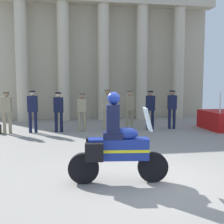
{
  "coord_description": "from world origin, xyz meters",
  "views": [
    {
      "loc": [
        -1.6,
        -5.71,
        2.1
      ],
      "look_at": [
        -0.14,
        3.11,
        1.15
      ],
      "focal_mm": 45.59,
      "sensor_mm": 36.0,
      "label": 1
    }
  ],
  "objects_px": {
    "officer_in_row_0": "(7,109)",
    "officer_in_row_1": "(33,108)",
    "officer_in_row_3": "(82,109)",
    "officer_in_row_6": "(150,107)",
    "officer_in_row_5": "(130,107)",
    "officer_in_row_7": "(172,106)",
    "officer_in_row_4": "(107,107)",
    "motorcycle_with_rider": "(115,145)",
    "officer_in_row_2": "(58,109)"
  },
  "relations": [
    {
      "from": "officer_in_row_2",
      "to": "officer_in_row_6",
      "type": "height_order",
      "value": "officer_in_row_6"
    },
    {
      "from": "officer_in_row_5",
      "to": "motorcycle_with_rider",
      "type": "xyz_separation_m",
      "value": [
        -1.77,
        -6.38,
        -0.22
      ]
    },
    {
      "from": "officer_in_row_4",
      "to": "officer_in_row_5",
      "type": "xyz_separation_m",
      "value": [
        1.01,
        0.14,
        -0.03
      ]
    },
    {
      "from": "officer_in_row_4",
      "to": "officer_in_row_2",
      "type": "bearing_deg",
      "value": 5.16
    },
    {
      "from": "officer_in_row_5",
      "to": "officer_in_row_6",
      "type": "bearing_deg",
      "value": -176.05
    },
    {
      "from": "officer_in_row_2",
      "to": "motorcycle_with_rider",
      "type": "xyz_separation_m",
      "value": [
        1.28,
        -6.33,
        -0.19
      ]
    },
    {
      "from": "motorcycle_with_rider",
      "to": "officer_in_row_1",
      "type": "bearing_deg",
      "value": 116.68
    },
    {
      "from": "officer_in_row_0",
      "to": "officer_in_row_3",
      "type": "height_order",
      "value": "officer_in_row_0"
    },
    {
      "from": "officer_in_row_0",
      "to": "officer_in_row_4",
      "type": "relative_size",
      "value": 0.96
    },
    {
      "from": "officer_in_row_6",
      "to": "officer_in_row_2",
      "type": "bearing_deg",
      "value": 7.66
    },
    {
      "from": "officer_in_row_5",
      "to": "officer_in_row_1",
      "type": "bearing_deg",
      "value": 8.57
    },
    {
      "from": "officer_in_row_1",
      "to": "officer_in_row_2",
      "type": "height_order",
      "value": "officer_in_row_1"
    },
    {
      "from": "officer_in_row_2",
      "to": "officer_in_row_4",
      "type": "bearing_deg",
      "value": -174.84
    },
    {
      "from": "officer_in_row_0",
      "to": "officer_in_row_6",
      "type": "distance_m",
      "value": 6.03
    },
    {
      "from": "officer_in_row_5",
      "to": "motorcycle_with_rider",
      "type": "height_order",
      "value": "motorcycle_with_rider"
    },
    {
      "from": "officer_in_row_3",
      "to": "officer_in_row_1",
      "type": "bearing_deg",
      "value": 7.73
    },
    {
      "from": "officer_in_row_5",
      "to": "officer_in_row_6",
      "type": "height_order",
      "value": "officer_in_row_5"
    },
    {
      "from": "officer_in_row_5",
      "to": "officer_in_row_7",
      "type": "distance_m",
      "value": 1.94
    },
    {
      "from": "officer_in_row_3",
      "to": "officer_in_row_4",
      "type": "bearing_deg",
      "value": -176.98
    },
    {
      "from": "officer_in_row_0",
      "to": "officer_in_row_5",
      "type": "xyz_separation_m",
      "value": [
        5.1,
        0.1,
        0.01
      ]
    },
    {
      "from": "officer_in_row_0",
      "to": "officer_in_row_7",
      "type": "height_order",
      "value": "officer_in_row_7"
    },
    {
      "from": "officer_in_row_0",
      "to": "officer_in_row_1",
      "type": "xyz_separation_m",
      "value": [
        1.01,
        0.05,
        0.02
      ]
    },
    {
      "from": "officer_in_row_5",
      "to": "officer_in_row_3",
      "type": "bearing_deg",
      "value": 9.39
    },
    {
      "from": "officer_in_row_0",
      "to": "officer_in_row_1",
      "type": "bearing_deg",
      "value": -168.97
    },
    {
      "from": "officer_in_row_4",
      "to": "officer_in_row_1",
      "type": "bearing_deg",
      "value": 6.11
    },
    {
      "from": "officer_in_row_4",
      "to": "officer_in_row_7",
      "type": "bearing_deg",
      "value": -170.0
    },
    {
      "from": "officer_in_row_3",
      "to": "motorcycle_with_rider",
      "type": "distance_m",
      "value": 6.33
    },
    {
      "from": "officer_in_row_6",
      "to": "motorcycle_with_rider",
      "type": "distance_m",
      "value": 6.87
    },
    {
      "from": "motorcycle_with_rider",
      "to": "officer_in_row_3",
      "type": "bearing_deg",
      "value": 99.23
    },
    {
      "from": "officer_in_row_7",
      "to": "officer_in_row_6",
      "type": "bearing_deg",
      "value": 9.42
    },
    {
      "from": "officer_in_row_2",
      "to": "officer_in_row_6",
      "type": "distance_m",
      "value": 3.97
    },
    {
      "from": "officer_in_row_1",
      "to": "officer_in_row_5",
      "type": "relative_size",
      "value": 1.01
    },
    {
      "from": "officer_in_row_6",
      "to": "officer_in_row_7",
      "type": "distance_m",
      "value": 1.02
    },
    {
      "from": "officer_in_row_4",
      "to": "officer_in_row_7",
      "type": "relative_size",
      "value": 1.03
    },
    {
      "from": "officer_in_row_0",
      "to": "motorcycle_with_rider",
      "type": "bearing_deg",
      "value": 125.89
    },
    {
      "from": "officer_in_row_3",
      "to": "officer_in_row_6",
      "type": "bearing_deg",
      "value": -172.29
    },
    {
      "from": "officer_in_row_3",
      "to": "motorcycle_with_rider",
      "type": "bearing_deg",
      "value": 100.65
    },
    {
      "from": "officer_in_row_2",
      "to": "officer_in_row_3",
      "type": "height_order",
      "value": "officer_in_row_2"
    },
    {
      "from": "officer_in_row_4",
      "to": "officer_in_row_5",
      "type": "bearing_deg",
      "value": -163.96
    },
    {
      "from": "officer_in_row_2",
      "to": "officer_in_row_0",
      "type": "bearing_deg",
      "value": 9.46
    },
    {
      "from": "officer_in_row_0",
      "to": "officer_in_row_4",
      "type": "xyz_separation_m",
      "value": [
        4.09,
        -0.04,
        0.04
      ]
    },
    {
      "from": "officer_in_row_6",
      "to": "motorcycle_with_rider",
      "type": "bearing_deg",
      "value": 74.82
    },
    {
      "from": "officer_in_row_1",
      "to": "officer_in_row_4",
      "type": "distance_m",
      "value": 3.09
    },
    {
      "from": "officer_in_row_2",
      "to": "officer_in_row_7",
      "type": "bearing_deg",
      "value": -171.98
    },
    {
      "from": "officer_in_row_5",
      "to": "motorcycle_with_rider",
      "type": "bearing_deg",
      "value": 82.39
    },
    {
      "from": "officer_in_row_1",
      "to": "officer_in_row_4",
      "type": "height_order",
      "value": "officer_in_row_4"
    },
    {
      "from": "officer_in_row_4",
      "to": "motorcycle_with_rider",
      "type": "height_order",
      "value": "motorcycle_with_rider"
    },
    {
      "from": "officer_in_row_1",
      "to": "officer_in_row_5",
      "type": "bearing_deg",
      "value": -171.43
    },
    {
      "from": "officer_in_row_6",
      "to": "officer_in_row_7",
      "type": "height_order",
      "value": "officer_in_row_7"
    },
    {
      "from": "officer_in_row_0",
      "to": "officer_in_row_4",
      "type": "bearing_deg",
      "value": -172.68
    }
  ]
}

